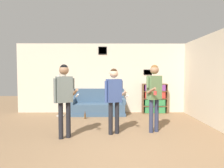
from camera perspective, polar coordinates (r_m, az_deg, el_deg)
ground_plane at (r=3.92m, az=3.28°, el=-20.08°), size 20.00×20.00×0.00m
wall_back at (r=7.85m, az=1.24°, el=1.68°), size 7.74×0.08×2.70m
wall_right at (r=6.42m, az=26.74°, el=1.03°), size 0.06×6.61×2.70m
couch at (r=7.55m, az=-3.89°, el=-6.39°), size 2.00×0.80×0.95m
bookshelf at (r=7.87m, az=12.06°, el=-4.11°), size 0.94×0.30×1.14m
floor_lamp at (r=7.35m, az=-14.64°, el=-0.15°), size 0.37×0.41×1.56m
person_player_foreground_left at (r=4.82m, az=-13.48°, el=-2.45°), size 0.60×0.39×1.75m
person_player_foreground_center at (r=5.03m, az=0.54°, el=-2.88°), size 0.59×0.39×1.66m
person_watcher_holding_cup at (r=5.30m, az=11.98°, el=-1.84°), size 0.45×0.57×1.76m
bottle_on_floor at (r=6.91m, az=-7.71°, el=-9.04°), size 0.06×0.06×0.25m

